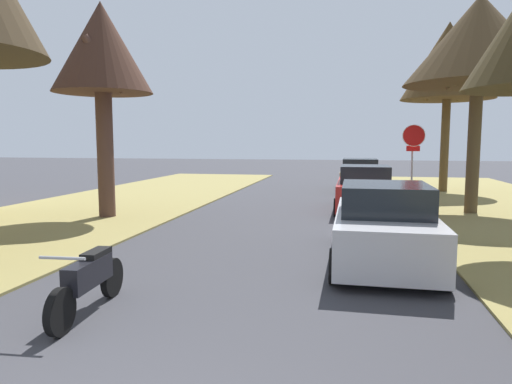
{
  "coord_description": "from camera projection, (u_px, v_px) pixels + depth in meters",
  "views": [
    {
      "loc": [
        1.6,
        -2.05,
        2.37
      ],
      "look_at": [
        -0.35,
        7.7,
        1.29
      ],
      "focal_mm": 32.19,
      "sensor_mm": 36.0,
      "label": 1
    }
  ],
  "objects": [
    {
      "name": "parked_sedan_tan",
      "position": [
        360.0,
        176.0,
        22.3
      ],
      "size": [
        1.99,
        4.42,
        1.57
      ],
      "color": "tan",
      "rests_on": "ground"
    },
    {
      "name": "parked_sedan_red",
      "position": [
        364.0,
        190.0,
        15.85
      ],
      "size": [
        1.99,
        4.42,
        1.57
      ],
      "color": "red",
      "rests_on": "ground"
    },
    {
      "name": "street_tree_right_far",
      "position": [
        448.0,
        62.0,
        21.07
      ],
      "size": [
        4.2,
        4.2,
        7.79
      ],
      "color": "brown",
      "rests_on": "grass_verge_right"
    },
    {
      "name": "parked_motorcycle",
      "position": [
        89.0,
        279.0,
        6.33
      ],
      "size": [
        0.6,
        2.05,
        0.97
      ],
      "color": "black",
      "rests_on": "ground"
    },
    {
      "name": "street_tree_left_mid_b",
      "position": [
        102.0,
        52.0,
        13.88
      ],
      "size": [
        3.0,
        3.0,
        6.53
      ],
      "color": "#4F352B",
      "rests_on": "grass_verge_left"
    },
    {
      "name": "stop_sign_far",
      "position": [
        413.0,
        147.0,
        16.84
      ],
      "size": [
        0.81,
        0.39,
        2.96
      ],
      "color": "#9EA0A5",
      "rests_on": "grass_verge_right"
    },
    {
      "name": "street_tree_right_mid_b",
      "position": [
        479.0,
        41.0,
        14.56
      ],
      "size": [
        4.62,
        4.62,
        6.97
      ],
      "color": "#4C3D26",
      "rests_on": "grass_verge_right"
    },
    {
      "name": "parked_sedan_silver",
      "position": [
        384.0,
        226.0,
        9.02
      ],
      "size": [
        1.99,
        4.42,
        1.57
      ],
      "color": "#BCBCC1",
      "rests_on": "ground"
    }
  ]
}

